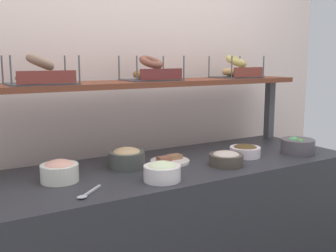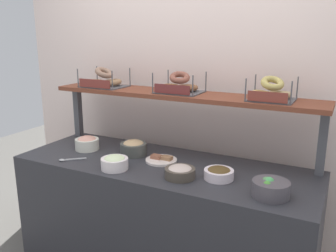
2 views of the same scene
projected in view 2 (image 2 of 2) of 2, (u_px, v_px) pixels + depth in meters
back_wall at (196, 98)px, 2.75m from camera, size 3.18×0.06×2.40m
deli_counter at (163, 222)px, 2.48m from camera, size 1.98×0.70×0.85m
shelf_riser_left at (78, 112)px, 2.96m from camera, size 0.05×0.05×0.40m
shelf_riser_right at (322, 143)px, 2.14m from camera, size 0.05×0.05×0.40m
upper_shelf at (181, 95)px, 2.50m from camera, size 1.94×0.32×0.03m
bowl_scallion_spread at (115, 162)px, 2.27m from camera, size 0.17×0.17×0.09m
bowl_chocolate_spread at (219, 173)px, 2.12m from camera, size 0.17×0.17×0.07m
bowl_lox_spread at (87, 143)px, 2.65m from camera, size 0.17×0.17×0.10m
bowl_hummus at (134, 147)px, 2.53m from camera, size 0.19×0.19×0.11m
bowl_tuna_salad at (180, 172)px, 2.14m from camera, size 0.18×0.18×0.07m
bowl_veggie_mix at (270, 188)px, 1.89m from camera, size 0.20×0.20×0.10m
serving_plate_white at (161, 160)px, 2.41m from camera, size 0.21×0.21×0.04m
serving_spoon_near_plate at (68, 160)px, 2.43m from camera, size 0.15×0.13×0.01m
bagel_basket_everything at (104, 81)px, 2.75m from camera, size 0.32×0.25×0.16m
bagel_basket_cinnamon_raisin at (179, 86)px, 2.49m from camera, size 0.31×0.25×0.15m
bagel_basket_sesame at (271, 92)px, 2.21m from camera, size 0.28×0.24×0.15m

